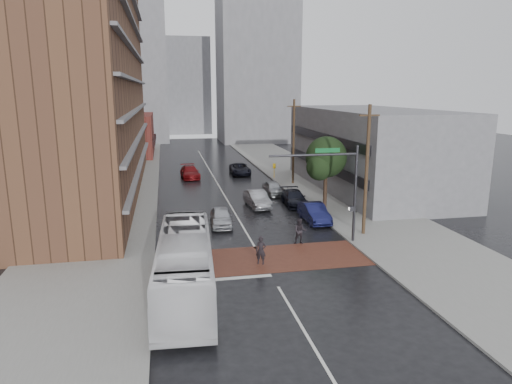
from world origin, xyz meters
TOP-DOWN VIEW (x-y plane):
  - ground at (0.00, 0.00)m, footprint 160.00×160.00m
  - crosswalk at (0.00, 0.50)m, footprint 14.00×5.00m
  - sidewalk_west at (-11.50, 25.00)m, footprint 9.00×90.00m
  - sidewalk_east at (11.50, 25.00)m, footprint 9.00×90.00m
  - apartment_block at (-14.00, 24.00)m, footprint 10.00×44.00m
  - storefront_west at (-12.00, 54.00)m, footprint 8.00×16.00m
  - building_east at (16.50, 20.00)m, footprint 11.00×26.00m
  - distant_tower_west at (-14.00, 78.00)m, footprint 18.00×16.00m
  - distant_tower_east at (14.00, 72.00)m, footprint 16.00×14.00m
  - distant_tower_center at (0.00, 95.00)m, footprint 12.00×10.00m
  - street_tree at (8.52, 12.03)m, footprint 4.20×4.10m
  - signal_mast at (5.85, 2.50)m, footprint 6.50×0.30m
  - utility_pole_near at (8.80, 4.00)m, footprint 1.60×0.26m
  - utility_pole_far at (8.80, 24.00)m, footprint 1.60×0.26m
  - transit_bus at (-5.23, -3.87)m, footprint 3.59×12.37m
  - pedestrian_a at (-0.24, -0.36)m, footprint 0.79×0.66m
  - pedestrian_b at (3.39, 3.00)m, footprint 1.08×0.94m
  - car_travel_a at (-1.71, 8.71)m, footprint 2.11×4.57m
  - car_travel_b at (2.46, 14.13)m, footprint 2.05×4.95m
  - car_travel_c at (-3.03, 30.47)m, footprint 2.52×5.45m
  - suv_travel at (3.70, 31.86)m, footprint 2.54×5.34m
  - car_parked_near at (6.23, 8.29)m, footprint 1.70×4.83m
  - car_parked_mid at (6.19, 14.27)m, footprint 2.32×5.05m
  - car_parked_far at (5.20, 19.09)m, footprint 1.79×4.26m

SIDE VIEW (x-z plane):
  - ground at x=0.00m, z-range 0.00..0.00m
  - crosswalk at x=0.00m, z-range 0.00..0.02m
  - sidewalk_west at x=-11.50m, z-range 0.00..0.15m
  - sidewalk_east at x=11.50m, z-range 0.00..0.15m
  - car_parked_mid at x=6.19m, z-range 0.00..1.43m
  - car_parked_far at x=5.20m, z-range 0.00..1.44m
  - suv_travel at x=3.70m, z-range 0.00..1.47m
  - car_travel_a at x=-1.71m, z-range 0.00..1.52m
  - car_travel_c at x=-3.03m, z-range 0.00..1.54m
  - car_parked_near at x=6.23m, z-range 0.00..1.59m
  - car_travel_b at x=2.46m, z-range 0.00..1.59m
  - pedestrian_a at x=-0.24m, z-range 0.00..1.85m
  - pedestrian_b at x=3.39m, z-range 0.00..1.91m
  - transit_bus at x=-5.23m, z-range 0.00..3.40m
  - storefront_west at x=-12.00m, z-range 0.00..7.00m
  - building_east at x=16.50m, z-range 0.00..9.00m
  - signal_mast at x=5.85m, z-range 1.13..8.33m
  - street_tree at x=8.52m, z-range 1.28..8.18m
  - utility_pole_near at x=8.80m, z-range 0.14..10.14m
  - utility_pole_far at x=8.80m, z-range 0.14..10.14m
  - distant_tower_center at x=0.00m, z-range 0.00..24.00m
  - apartment_block at x=-14.00m, z-range 0.00..28.00m
  - distant_tower_west at x=-14.00m, z-range 0.00..32.00m
  - distant_tower_east at x=14.00m, z-range 0.00..36.00m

